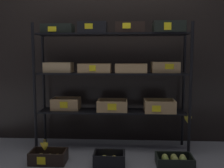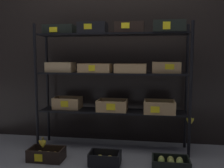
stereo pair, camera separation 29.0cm
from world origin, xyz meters
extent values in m
plane|color=gray|center=(0.00, 0.00, 0.00)|extent=(10.00, 10.00, 0.00)
cube|color=black|center=(0.00, 0.36, 1.15)|extent=(4.11, 0.12, 2.30)
cylinder|color=black|center=(-0.85, -0.16, 0.72)|extent=(0.03, 0.03, 1.44)
cylinder|color=black|center=(0.85, -0.16, 0.72)|extent=(0.03, 0.03, 1.44)
cylinder|color=black|center=(-0.85, 0.16, 0.72)|extent=(0.03, 0.03, 1.44)
cylinder|color=black|center=(0.85, 0.16, 0.72)|extent=(0.03, 0.03, 1.44)
cube|color=black|center=(0.00, 0.00, 0.45)|extent=(1.67, 0.29, 0.02)
cube|color=black|center=(0.00, 0.00, 0.89)|extent=(1.67, 0.29, 0.02)
cube|color=black|center=(0.00, 0.00, 1.33)|extent=(1.67, 0.29, 0.02)
cube|color=tan|center=(-0.55, 0.04, 0.46)|extent=(0.32, 0.23, 0.01)
cube|color=tan|center=(-0.55, -0.07, 0.53)|extent=(0.32, 0.02, 0.12)
cube|color=tan|center=(-0.55, 0.14, 0.53)|extent=(0.32, 0.02, 0.12)
cube|color=tan|center=(-0.70, 0.04, 0.53)|extent=(0.02, 0.19, 0.12)
cube|color=tan|center=(-0.40, 0.04, 0.53)|extent=(0.02, 0.19, 0.12)
sphere|color=gold|center=(-0.60, 0.01, 0.50)|extent=(0.07, 0.07, 0.07)
sphere|color=#DFC84B|center=(-0.49, 0.01, 0.50)|extent=(0.07, 0.07, 0.07)
sphere|color=#D7B650|center=(-0.60, 0.07, 0.50)|extent=(0.07, 0.07, 0.07)
sphere|color=#E4AF57|center=(-0.50, 0.07, 0.50)|extent=(0.07, 0.07, 0.07)
cube|color=yellow|center=(-0.55, -0.08, 0.53)|extent=(0.09, 0.01, 0.07)
cube|color=tan|center=(0.01, -0.01, 0.46)|extent=(0.34, 0.25, 0.01)
cube|color=tan|center=(0.01, -0.13, 0.52)|extent=(0.34, 0.02, 0.11)
cube|color=tan|center=(0.01, 0.11, 0.52)|extent=(0.34, 0.02, 0.11)
cube|color=tan|center=(-0.16, -0.01, 0.52)|extent=(0.02, 0.22, 0.11)
cube|color=tan|center=(0.17, -0.01, 0.52)|extent=(0.02, 0.22, 0.11)
ellipsoid|color=#A7BD5C|center=(-0.08, -0.05, 0.51)|extent=(0.07, 0.07, 0.09)
ellipsoid|color=#AEB84A|center=(0.00, -0.05, 0.51)|extent=(0.07, 0.07, 0.09)
ellipsoid|color=#B4AD4A|center=(0.09, -0.05, 0.51)|extent=(0.07, 0.07, 0.09)
ellipsoid|color=#ABB757|center=(-0.07, 0.03, 0.51)|extent=(0.07, 0.07, 0.09)
ellipsoid|color=#B2AD4D|center=(0.01, 0.03, 0.51)|extent=(0.07, 0.07, 0.09)
ellipsoid|color=#A8BC5B|center=(0.09, 0.03, 0.51)|extent=(0.07, 0.07, 0.09)
cube|color=yellow|center=(0.01, -0.14, 0.52)|extent=(0.10, 0.01, 0.07)
cube|color=tan|center=(0.54, -0.05, 0.46)|extent=(0.34, 0.26, 0.01)
cube|color=tan|center=(0.54, -0.17, 0.53)|extent=(0.34, 0.02, 0.13)
cube|color=tan|center=(0.54, 0.07, 0.53)|extent=(0.34, 0.02, 0.13)
cube|color=tan|center=(0.38, -0.05, 0.53)|extent=(0.02, 0.22, 0.13)
cube|color=tan|center=(0.70, -0.05, 0.53)|extent=(0.02, 0.22, 0.13)
sphere|color=#98B442|center=(0.46, -0.09, 0.50)|extent=(0.07, 0.07, 0.07)
sphere|color=#87C032|center=(0.54, -0.08, 0.50)|extent=(0.07, 0.07, 0.07)
sphere|color=#93B133|center=(0.62, -0.08, 0.50)|extent=(0.07, 0.07, 0.07)
sphere|color=#7FB745|center=(0.46, -0.01, 0.50)|extent=(0.07, 0.07, 0.07)
sphere|color=#82C136|center=(0.54, -0.01, 0.50)|extent=(0.07, 0.07, 0.07)
sphere|color=#8DC343|center=(0.62, 0.00, 0.50)|extent=(0.07, 0.07, 0.07)
cube|color=yellow|center=(0.49, -0.18, 0.52)|extent=(0.09, 0.01, 0.07)
cube|color=tan|center=(-0.62, 0.03, 0.90)|extent=(0.32, 0.21, 0.01)
cube|color=tan|center=(-0.62, -0.07, 0.96)|extent=(0.32, 0.02, 0.10)
cube|color=tan|center=(-0.62, 0.12, 0.96)|extent=(0.32, 0.02, 0.10)
cube|color=tan|center=(-0.77, 0.03, 0.96)|extent=(0.02, 0.18, 0.10)
cube|color=tan|center=(-0.47, 0.03, 0.96)|extent=(0.02, 0.18, 0.10)
ellipsoid|color=yellow|center=(-0.70, 0.00, 0.95)|extent=(0.06, 0.06, 0.08)
ellipsoid|color=yellow|center=(-0.63, 0.00, 0.95)|extent=(0.06, 0.06, 0.08)
ellipsoid|color=yellow|center=(-0.55, 0.00, 0.95)|extent=(0.06, 0.06, 0.08)
ellipsoid|color=yellow|center=(-0.70, 0.05, 0.95)|extent=(0.06, 0.06, 0.08)
ellipsoid|color=yellow|center=(-0.62, 0.06, 0.95)|extent=(0.06, 0.06, 0.08)
ellipsoid|color=yellow|center=(-0.55, 0.06, 0.95)|extent=(0.06, 0.06, 0.08)
cube|color=tan|center=(-0.20, 0.00, 0.90)|extent=(0.37, 0.24, 0.01)
cube|color=tan|center=(-0.20, -0.11, 0.95)|extent=(0.37, 0.02, 0.09)
cube|color=tan|center=(-0.20, 0.11, 0.95)|extent=(0.37, 0.02, 0.09)
cube|color=tan|center=(-0.37, 0.00, 0.95)|extent=(0.02, 0.21, 0.09)
cube|color=tan|center=(-0.02, 0.00, 0.95)|extent=(0.02, 0.21, 0.09)
sphere|color=orange|center=(-0.30, -0.03, 0.94)|extent=(0.06, 0.06, 0.06)
sphere|color=orange|center=(-0.23, -0.04, 0.94)|extent=(0.06, 0.06, 0.06)
sphere|color=orange|center=(-0.16, -0.04, 0.94)|extent=(0.06, 0.06, 0.06)
sphere|color=orange|center=(-0.09, -0.03, 0.94)|extent=(0.06, 0.06, 0.06)
sphere|color=orange|center=(-0.30, 0.04, 0.94)|extent=(0.06, 0.06, 0.06)
sphere|color=orange|center=(-0.23, 0.04, 0.94)|extent=(0.06, 0.06, 0.06)
sphere|color=orange|center=(-0.16, 0.04, 0.94)|extent=(0.06, 0.06, 0.06)
sphere|color=orange|center=(-0.09, 0.04, 0.94)|extent=(0.06, 0.06, 0.06)
cube|color=yellow|center=(-0.21, -0.12, 0.95)|extent=(0.07, 0.01, 0.06)
cube|color=tan|center=(0.21, -0.02, 0.90)|extent=(0.35, 0.23, 0.01)
cube|color=tan|center=(0.21, -0.12, 0.95)|extent=(0.35, 0.02, 0.09)
cube|color=tan|center=(0.21, 0.09, 0.95)|extent=(0.35, 0.02, 0.09)
cube|color=tan|center=(0.05, -0.02, 0.95)|extent=(0.02, 0.19, 0.09)
cube|color=tan|center=(0.38, -0.02, 0.95)|extent=(0.02, 0.19, 0.09)
sphere|color=red|center=(0.14, -0.05, 0.94)|extent=(0.07, 0.07, 0.07)
sphere|color=red|center=(0.22, -0.05, 0.94)|extent=(0.07, 0.07, 0.07)
sphere|color=red|center=(0.29, -0.05, 0.94)|extent=(0.07, 0.07, 0.07)
sphere|color=red|center=(0.13, 0.02, 0.94)|extent=(0.07, 0.07, 0.07)
sphere|color=red|center=(0.21, 0.02, 0.94)|extent=(0.07, 0.07, 0.07)
sphere|color=red|center=(0.29, 0.01, 0.94)|extent=(0.07, 0.07, 0.07)
cube|color=tan|center=(0.61, 0.05, 0.90)|extent=(0.31, 0.21, 0.01)
cube|color=tan|center=(0.61, -0.05, 0.96)|extent=(0.31, 0.02, 0.11)
cube|color=tan|center=(0.61, 0.14, 0.96)|extent=(0.31, 0.02, 0.11)
cube|color=tan|center=(0.46, 0.05, 0.96)|extent=(0.02, 0.18, 0.11)
cube|color=tan|center=(0.76, 0.05, 0.96)|extent=(0.02, 0.18, 0.11)
ellipsoid|color=brown|center=(0.53, 0.02, 0.94)|extent=(0.05, 0.05, 0.07)
ellipsoid|color=brown|center=(0.61, 0.02, 0.94)|extent=(0.05, 0.05, 0.07)
ellipsoid|color=brown|center=(0.69, 0.02, 0.94)|extent=(0.05, 0.05, 0.07)
ellipsoid|color=brown|center=(0.53, 0.07, 0.94)|extent=(0.05, 0.05, 0.07)
ellipsoid|color=brown|center=(0.61, 0.08, 0.94)|extent=(0.05, 0.05, 0.07)
ellipsoid|color=brown|center=(0.69, 0.08, 0.94)|extent=(0.05, 0.05, 0.07)
cube|color=yellow|center=(0.64, -0.06, 0.97)|extent=(0.10, 0.01, 0.06)
cube|color=black|center=(-0.62, 0.01, 1.34)|extent=(0.35, 0.20, 0.01)
cube|color=black|center=(-0.62, -0.08, 1.40)|extent=(0.35, 0.02, 0.09)
cube|color=black|center=(-0.62, 0.10, 1.40)|extent=(0.35, 0.02, 0.09)
cube|color=black|center=(-0.79, 0.01, 1.40)|extent=(0.02, 0.17, 0.09)
cube|color=black|center=(-0.45, 0.01, 1.40)|extent=(0.02, 0.17, 0.09)
sphere|color=#551B5C|center=(-0.73, -0.02, 1.37)|extent=(0.05, 0.05, 0.05)
sphere|color=#562E4A|center=(-0.67, -0.02, 1.37)|extent=(0.05, 0.05, 0.05)
sphere|color=#612659|center=(-0.62, -0.02, 1.37)|extent=(0.05, 0.05, 0.05)
sphere|color=#6D214F|center=(-0.56, -0.02, 1.37)|extent=(0.05, 0.05, 0.05)
sphere|color=#65215A|center=(-0.51, -0.02, 1.37)|extent=(0.05, 0.05, 0.05)
sphere|color=#6C1D47|center=(-0.73, 0.04, 1.37)|extent=(0.05, 0.05, 0.05)
sphere|color=#642959|center=(-0.68, 0.04, 1.37)|extent=(0.05, 0.05, 0.05)
sphere|color=#62194F|center=(-0.62, 0.04, 1.37)|extent=(0.05, 0.05, 0.05)
sphere|color=#632A53|center=(-0.57, 0.04, 1.37)|extent=(0.05, 0.05, 0.05)
sphere|color=#652E51|center=(-0.51, 0.04, 1.37)|extent=(0.05, 0.05, 0.05)
cube|color=yellow|center=(-0.66, -0.09, 1.38)|extent=(0.09, 0.01, 0.06)
cube|color=black|center=(-0.21, -0.03, 1.34)|extent=(0.31, 0.23, 0.01)
cube|color=black|center=(-0.21, -0.14, 1.40)|extent=(0.31, 0.02, 0.11)
cube|color=black|center=(-0.21, 0.08, 1.40)|extent=(0.31, 0.02, 0.11)
cube|color=black|center=(-0.36, -0.03, 1.40)|extent=(0.02, 0.20, 0.11)
cube|color=black|center=(-0.07, -0.03, 1.40)|extent=(0.02, 0.20, 0.11)
sphere|color=orange|center=(-0.27, -0.06, 1.39)|extent=(0.07, 0.07, 0.07)
sphere|color=orange|center=(-0.16, -0.06, 1.39)|extent=(0.07, 0.07, 0.07)
sphere|color=orange|center=(-0.26, 0.00, 1.39)|extent=(0.07, 0.07, 0.07)
sphere|color=orange|center=(-0.17, 0.01, 1.39)|extent=(0.07, 0.07, 0.07)
cube|color=yellow|center=(-0.24, -0.15, 1.40)|extent=(0.09, 0.01, 0.06)
cube|color=black|center=(0.20, -0.02, 1.34)|extent=(0.32, 0.20, 0.01)
cube|color=black|center=(0.20, -0.11, 1.40)|extent=(0.32, 0.02, 0.11)
cube|color=black|center=(0.20, 0.07, 1.40)|extent=(0.32, 0.02, 0.11)
cube|color=black|center=(0.05, -0.02, 1.40)|extent=(0.02, 0.17, 0.11)
cube|color=black|center=(0.35, -0.02, 1.40)|extent=(0.02, 0.17, 0.11)
sphere|color=#CFB94F|center=(0.15, -0.05, 1.39)|extent=(0.07, 0.07, 0.07)
sphere|color=#DCB452|center=(0.25, -0.04, 1.39)|extent=(0.07, 0.07, 0.07)
sphere|color=gold|center=(0.14, 0.00, 1.39)|extent=(0.07, 0.07, 0.07)
sphere|color=gold|center=(0.26, 0.00, 1.39)|extent=(0.07, 0.07, 0.07)
cube|color=yellow|center=(0.16, -0.12, 1.41)|extent=(0.09, 0.01, 0.06)
cube|color=black|center=(0.62, -0.04, 1.34)|extent=(0.33, 0.25, 0.01)
cube|color=black|center=(0.62, -0.16, 1.40)|extent=(0.33, 0.02, 0.11)
cube|color=black|center=(0.62, 0.08, 1.40)|extent=(0.33, 0.02, 0.11)
cube|color=black|center=(0.46, -0.04, 1.40)|extent=(0.02, 0.22, 0.11)
cube|color=black|center=(0.78, -0.04, 1.40)|extent=(0.02, 0.22, 0.11)
ellipsoid|color=#BCB44B|center=(0.54, -0.08, 1.40)|extent=(0.07, 0.07, 0.09)
ellipsoid|color=#B6B64F|center=(0.62, -0.08, 1.40)|extent=(0.07, 0.07, 0.09)
ellipsoid|color=#A9C05E|center=(0.70, -0.08, 1.40)|extent=(0.07, 0.07, 0.09)
ellipsoid|color=#BAC354|center=(0.54, 0.00, 1.40)|extent=(0.07, 0.07, 0.09)
ellipsoid|color=#B7C458|center=(0.62, -0.01, 1.40)|extent=(0.07, 0.07, 0.09)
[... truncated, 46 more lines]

